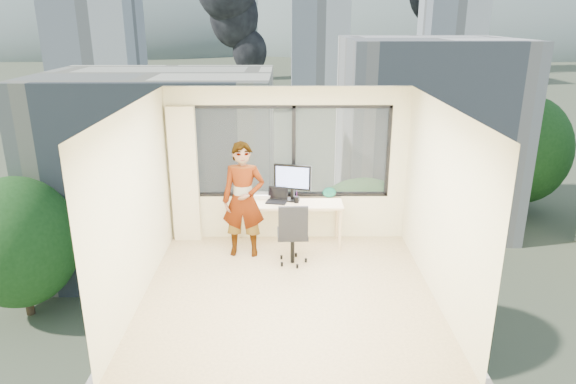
{
  "coord_description": "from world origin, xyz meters",
  "views": [
    {
      "loc": [
        -0.04,
        -6.37,
        3.65
      ],
      "look_at": [
        0.0,
        1.0,
        1.15
      ],
      "focal_mm": 32.31,
      "sensor_mm": 36.0,
      "label": 1
    }
  ],
  "objects_px": {
    "desk": "(288,223)",
    "chair": "(293,232)",
    "game_console": "(263,195)",
    "person": "(244,200)",
    "monitor": "(293,182)",
    "handbag": "(329,192)",
    "laptop": "(276,196)"
  },
  "relations": [
    {
      "from": "monitor",
      "to": "handbag",
      "type": "height_order",
      "value": "monitor"
    },
    {
      "from": "person",
      "to": "handbag",
      "type": "relative_size",
      "value": 8.06
    },
    {
      "from": "person",
      "to": "game_console",
      "type": "relative_size",
      "value": 6.62
    },
    {
      "from": "game_console",
      "to": "laptop",
      "type": "distance_m",
      "value": 0.35
    },
    {
      "from": "person",
      "to": "monitor",
      "type": "distance_m",
      "value": 0.92
    },
    {
      "from": "desk",
      "to": "monitor",
      "type": "xyz_separation_m",
      "value": [
        0.08,
        0.1,
        0.69
      ]
    },
    {
      "from": "monitor",
      "to": "laptop",
      "type": "relative_size",
      "value": 1.77
    },
    {
      "from": "chair",
      "to": "person",
      "type": "relative_size",
      "value": 0.56
    },
    {
      "from": "monitor",
      "to": "laptop",
      "type": "height_order",
      "value": "monitor"
    },
    {
      "from": "chair",
      "to": "game_console",
      "type": "height_order",
      "value": "chair"
    },
    {
      "from": "laptop",
      "to": "handbag",
      "type": "xyz_separation_m",
      "value": [
        0.89,
        0.24,
        -0.02
      ]
    },
    {
      "from": "person",
      "to": "game_console",
      "type": "distance_m",
      "value": 0.69
    },
    {
      "from": "chair",
      "to": "laptop",
      "type": "height_order",
      "value": "chair"
    },
    {
      "from": "desk",
      "to": "person",
      "type": "relative_size",
      "value": 0.98
    },
    {
      "from": "desk",
      "to": "monitor",
      "type": "relative_size",
      "value": 2.9
    },
    {
      "from": "chair",
      "to": "handbag",
      "type": "distance_m",
      "value": 1.18
    },
    {
      "from": "desk",
      "to": "laptop",
      "type": "xyz_separation_m",
      "value": [
        -0.19,
        -0.01,
        0.48
      ]
    },
    {
      "from": "desk",
      "to": "handbag",
      "type": "xyz_separation_m",
      "value": [
        0.7,
        0.23,
        0.46
      ]
    },
    {
      "from": "monitor",
      "to": "game_console",
      "type": "relative_size",
      "value": 2.22
    },
    {
      "from": "person",
      "to": "laptop",
      "type": "distance_m",
      "value": 0.63
    },
    {
      "from": "monitor",
      "to": "handbag",
      "type": "bearing_deg",
      "value": 26.17
    },
    {
      "from": "laptop",
      "to": "monitor",
      "type": "bearing_deg",
      "value": 35.73
    },
    {
      "from": "desk",
      "to": "chair",
      "type": "relative_size",
      "value": 1.75
    },
    {
      "from": "game_console",
      "to": "laptop",
      "type": "xyz_separation_m",
      "value": [
        0.23,
        -0.25,
        0.07
      ]
    },
    {
      "from": "person",
      "to": "laptop",
      "type": "bearing_deg",
      "value": 38.25
    },
    {
      "from": "handbag",
      "to": "desk",
      "type": "bearing_deg",
      "value": -177.88
    },
    {
      "from": "game_console",
      "to": "laptop",
      "type": "relative_size",
      "value": 0.8
    },
    {
      "from": "chair",
      "to": "handbag",
      "type": "height_order",
      "value": "chair"
    },
    {
      "from": "person",
      "to": "game_console",
      "type": "height_order",
      "value": "person"
    },
    {
      "from": "monitor",
      "to": "game_console",
      "type": "distance_m",
      "value": 0.59
    },
    {
      "from": "person",
      "to": "handbag",
      "type": "xyz_separation_m",
      "value": [
        1.4,
        0.61,
        -0.08
      ]
    },
    {
      "from": "desk",
      "to": "game_console",
      "type": "height_order",
      "value": "game_console"
    }
  ]
}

